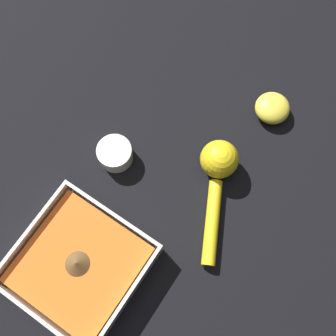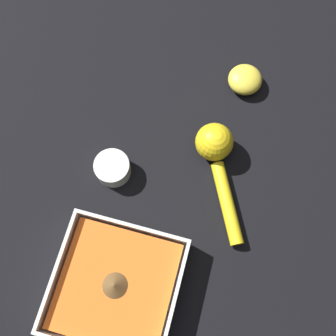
% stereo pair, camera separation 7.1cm
% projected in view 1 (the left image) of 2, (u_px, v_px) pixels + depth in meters
% --- Properties ---
extents(ground_plane, '(4.00, 4.00, 0.00)m').
position_uv_depth(ground_plane, '(84.00, 233.00, 0.70)').
color(ground_plane, black).
extents(square_dish, '(0.20, 0.20, 0.05)m').
position_uv_depth(square_dish, '(82.00, 262.00, 0.67)').
color(square_dish, silver).
rests_on(square_dish, ground_plane).
extents(spice_bowl, '(0.06, 0.06, 0.04)m').
position_uv_depth(spice_bowl, '(117.00, 152.00, 0.73)').
color(spice_bowl, silver).
rests_on(spice_bowl, ground_plane).
extents(lemon_squeezer, '(0.13, 0.21, 0.07)m').
position_uv_depth(lemon_squeezer, '(219.00, 170.00, 0.71)').
color(lemon_squeezer, yellow).
rests_on(lemon_squeezer, ground_plane).
extents(lemon_half, '(0.07, 0.07, 0.04)m').
position_uv_depth(lemon_half, '(274.00, 106.00, 0.76)').
color(lemon_half, yellow).
rests_on(lemon_half, ground_plane).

